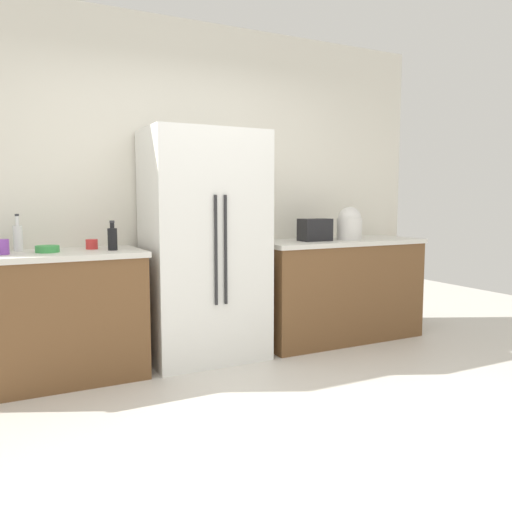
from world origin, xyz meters
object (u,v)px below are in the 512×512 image
(refrigerator, at_px, (205,247))
(cup_b, at_px, (92,244))
(bottle_b, at_px, (18,237))
(bowl_a, at_px, (47,249))
(bottle_a, at_px, (112,238))
(cup_a, at_px, (2,247))
(toaster, at_px, (315,230))
(rice_cooker, at_px, (349,224))

(refrigerator, relative_size, cup_b, 21.10)
(bottle_b, xyz_separation_m, bowl_a, (0.18, -0.19, -0.08))
(bottle_a, relative_size, bottle_b, 0.81)
(refrigerator, height_order, cup_a, refrigerator)
(toaster, xyz_separation_m, cup_b, (-1.92, 0.12, -0.06))
(bottle_a, bearing_deg, bottle_b, 158.15)
(bottle_b, relative_size, cup_b, 3.06)
(bottle_b, bearing_deg, rice_cooker, -5.18)
(rice_cooker, relative_size, cup_b, 3.47)
(refrigerator, relative_size, rice_cooker, 6.07)
(cup_a, relative_size, bowl_a, 0.64)
(bottle_a, bearing_deg, refrigerator, 4.67)
(bottle_b, bearing_deg, bowl_a, -47.06)
(toaster, relative_size, bottle_b, 1.04)
(toaster, height_order, cup_b, toaster)
(toaster, bearing_deg, cup_b, 176.32)
(toaster, height_order, bottle_a, bottle_a)
(toaster, distance_m, bowl_a, 2.25)
(toaster, distance_m, cup_a, 2.54)
(bottle_b, relative_size, bowl_a, 1.65)
(bottle_a, height_order, cup_a, bottle_a)
(refrigerator, height_order, bowl_a, refrigerator)
(cup_a, bearing_deg, bowl_a, 3.67)
(bottle_a, bearing_deg, cup_b, 126.32)
(refrigerator, xyz_separation_m, rice_cooker, (1.41, -0.06, 0.16))
(toaster, height_order, rice_cooker, rice_cooker)
(rice_cooker, xyz_separation_m, cup_b, (-2.28, 0.17, -0.11))
(bottle_a, bearing_deg, rice_cooker, -0.08)
(refrigerator, distance_m, cup_b, 0.88)
(rice_cooker, bearing_deg, bottle_a, 179.92)
(bottle_b, xyz_separation_m, cup_a, (-0.11, -0.21, -0.05))
(rice_cooker, relative_size, bottle_b, 1.13)
(toaster, height_order, bottle_b, bottle_b)
(cup_b, height_order, bowl_a, cup_b)
(refrigerator, height_order, cup_b, refrigerator)
(bottle_b, height_order, cup_b, bottle_b)
(toaster, relative_size, bowl_a, 1.71)
(rice_cooker, xyz_separation_m, bowl_a, (-2.60, 0.06, -0.12))
(cup_b, bearing_deg, refrigerator, -6.69)
(rice_cooker, height_order, cup_a, rice_cooker)
(refrigerator, xyz_separation_m, bowl_a, (-1.19, -0.00, 0.03))
(bottle_a, distance_m, bowl_a, 0.45)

